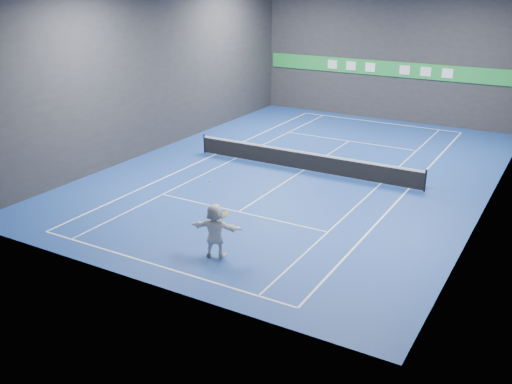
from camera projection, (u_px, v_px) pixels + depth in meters
The scene contains 19 objects.
ground at pixel (304, 170), 29.41m from camera, with size 26.00×26.00×0.00m, color navy.
wall_back at pixel (389, 53), 38.33m from camera, with size 18.00×0.10×9.00m, color #27272A.
wall_front at pixel (123, 148), 17.28m from camera, with size 18.00×0.10×9.00m, color #27272A.
wall_left at pixel (161, 69), 32.01m from camera, with size 0.10×26.00×9.00m, color #27272A.
wall_right at pixel (503, 102), 23.60m from camera, with size 0.10×26.00×9.00m, color #27272A.
baseline_near at pixel (156, 265), 19.78m from camera, with size 10.98×0.08×0.01m, color white.
baseline_far at pixel (378, 122), 39.03m from camera, with size 10.98×0.08×0.01m, color white.
sideline_doubles_left at pixel (215, 155), 31.97m from camera, with size 0.08×23.78×0.01m, color white.
sideline_doubles_right at pixel (409, 189), 26.84m from camera, with size 0.08×23.78×0.01m, color white.
sideline_singles_left at pixel (236, 158), 31.33m from camera, with size 0.06×23.78×0.01m, color white.
sideline_singles_right at pixel (381, 184), 27.49m from camera, with size 0.06×23.78×0.01m, color white.
service_line_near at pixel (239, 212), 24.23m from camera, with size 8.23×0.06×0.01m, color white.
service_line_far at pixel (349, 141), 34.59m from camera, with size 8.23×0.06×0.01m, color white.
center_service_line at pixel (304, 170), 29.41m from camera, with size 0.06×12.80×0.01m, color white.
player at pixel (215, 230), 20.07m from camera, with size 1.86×0.59×2.01m, color white.
tennis_ball at pixel (210, 181), 19.79m from camera, with size 0.07×0.07×0.07m, color #CDFB29.
tennis_net at pixel (304, 160), 29.22m from camera, with size 12.50×0.10×1.07m.
sponsor_banner at pixel (387, 69), 38.63m from camera, with size 17.64×0.11×1.00m.
tennis_racket at pixel (223, 215), 19.73m from camera, with size 0.49×0.38×0.62m.
Camera 1 is at (11.81, -25.38, 9.41)m, focal length 40.00 mm.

